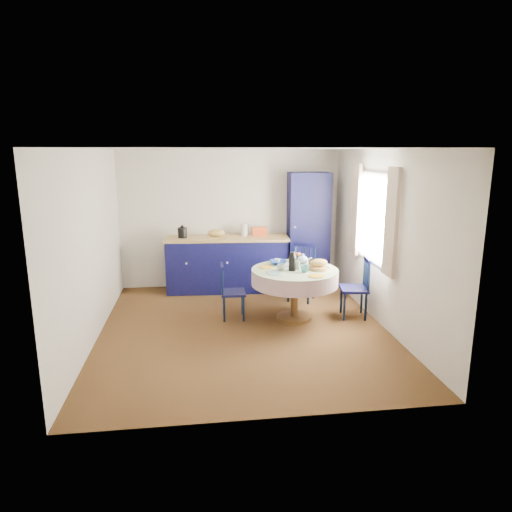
{
  "coord_description": "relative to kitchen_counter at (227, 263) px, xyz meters",
  "views": [
    {
      "loc": [
        -0.62,
        -6.05,
        2.48
      ],
      "look_at": [
        0.2,
        0.2,
        1.01
      ],
      "focal_mm": 32.0,
      "sensor_mm": 36.0,
      "label": 1
    }
  ],
  "objects": [
    {
      "name": "chair_far",
      "position": [
        1.21,
        -0.71,
        -0.02
      ],
      "size": [
        0.57,
        0.56,
        0.95
      ],
      "rotation": [
        0.0,
        0.0,
        -0.51
      ],
      "color": "black",
      "rests_on": "floor"
    },
    {
      "name": "ceiling",
      "position": [
        0.1,
        -1.9,
        2.0
      ],
      "size": [
        4.5,
        4.5,
        0.0
      ],
      "primitive_type": "plane",
      "rotation": [
        3.14,
        0.0,
        0.0
      ],
      "color": "white",
      "rests_on": "wall_back"
    },
    {
      "name": "mug_b",
      "position": [
        0.98,
        -1.81,
        0.32
      ],
      "size": [
        0.11,
        0.11,
        0.1
      ],
      "primitive_type": "imported",
      "color": "#2A6E74",
      "rests_on": "dining_table"
    },
    {
      "name": "window",
      "position": [
        2.06,
        -1.6,
        1.02
      ],
      "size": [
        0.1,
        1.74,
        1.45
      ],
      "color": "white",
      "rests_on": "wall_right"
    },
    {
      "name": "kitchen_counter",
      "position": [
        0.0,
        0.0,
        0.0
      ],
      "size": [
        2.22,
        0.81,
        1.21
      ],
      "rotation": [
        0.0,
        0.0,
        -0.06
      ],
      "color": "black",
      "rests_on": "floor"
    },
    {
      "name": "wall_back",
      "position": [
        0.1,
        0.35,
        0.75
      ],
      "size": [
        4.0,
        0.02,
        2.5
      ],
      "primitive_type": "cube",
      "color": "silver",
      "rests_on": "floor"
    },
    {
      "name": "mug_a",
      "position": [
        0.68,
        -1.63,
        0.32
      ],
      "size": [
        0.11,
        0.11,
        0.09
      ],
      "primitive_type": "imported",
      "color": "silver",
      "rests_on": "dining_table"
    },
    {
      "name": "chair_left",
      "position": [
        -0.04,
        -1.45,
        -0.07
      ],
      "size": [
        0.37,
        0.39,
        0.84
      ],
      "rotation": [
        0.0,
        0.0,
        1.54
      ],
      "color": "black",
      "rests_on": "floor"
    },
    {
      "name": "pantry_cabinet",
      "position": [
        1.5,
        0.1,
        0.55
      ],
      "size": [
        0.76,
        0.56,
        2.1
      ],
      "rotation": [
        0.0,
        0.0,
        -0.05
      ],
      "color": "black",
      "rests_on": "floor"
    },
    {
      "name": "floor",
      "position": [
        0.1,
        -1.9,
        -0.5
      ],
      "size": [
        4.5,
        4.5,
        0.0
      ],
      "primitive_type": "plane",
      "color": "black",
      "rests_on": "ground"
    },
    {
      "name": "dining_table",
      "position": [
        0.9,
        -1.6,
        0.15
      ],
      "size": [
        1.28,
        1.28,
        1.05
      ],
      "color": "brown",
      "rests_on": "floor"
    },
    {
      "name": "mug_c",
      "position": [
        1.2,
        -1.41,
        0.32
      ],
      "size": [
        0.12,
        0.12,
        0.09
      ],
      "primitive_type": "imported",
      "color": "black",
      "rests_on": "dining_table"
    },
    {
      "name": "wall_left",
      "position": [
        -1.9,
        -1.9,
        0.75
      ],
      "size": [
        0.02,
        4.5,
        2.5
      ],
      "primitive_type": "cube",
      "color": "silver",
      "rests_on": "floor"
    },
    {
      "name": "cobalt_bowl",
      "position": [
        0.7,
        -1.29,
        0.3
      ],
      "size": [
        0.26,
        0.26,
        0.06
      ],
      "primitive_type": "imported",
      "color": "navy",
      "rests_on": "dining_table"
    },
    {
      "name": "mug_d",
      "position": [
        0.68,
        -1.28,
        0.32
      ],
      "size": [
        0.1,
        0.1,
        0.09
      ],
      "primitive_type": "imported",
      "color": "silver",
      "rests_on": "dining_table"
    },
    {
      "name": "chair_right",
      "position": [
        1.84,
        -1.63,
        -0.03
      ],
      "size": [
        0.46,
        0.47,
        0.93
      ],
      "rotation": [
        0.0,
        0.0,
        -1.74
      ],
      "color": "black",
      "rests_on": "floor"
    },
    {
      "name": "wall_right",
      "position": [
        2.1,
        -1.9,
        0.75
      ],
      "size": [
        0.02,
        4.5,
        2.5
      ],
      "primitive_type": "cube",
      "color": "silver",
      "rests_on": "floor"
    }
  ]
}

